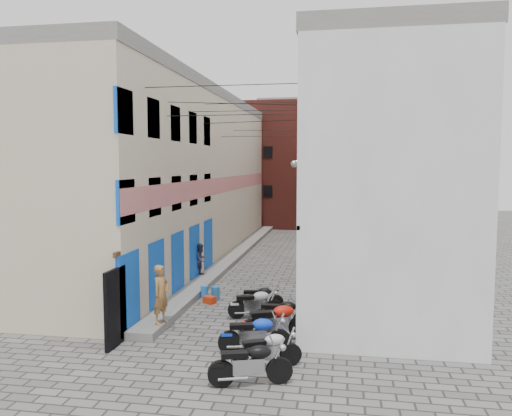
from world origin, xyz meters
The scene contains 21 objects.
ground centered at (0.00, 0.00, 0.00)m, with size 90.00×90.00×0.00m, color #565451.
plinth centered at (-2.05, 13.00, 0.12)m, with size 0.90×26.00×0.25m, color slate.
building_left centered at (-4.98, 12.95, 4.50)m, with size 5.10×27.00×9.00m.
building_right centered at (5.00, 13.00, 4.51)m, with size 5.94×26.00×9.00m.
building_far_brick_left centered at (-2.00, 28.00, 5.00)m, with size 6.00×6.00×10.00m, color maroon.
building_far_brick_right centered at (3.00, 30.00, 4.00)m, with size 5.00×6.00×8.00m, color maroon.
building_far_concrete centered at (0.00, 34.00, 5.50)m, with size 8.00×5.00×11.00m, color slate.
far_shopfront centered at (0.00, 25.20, 1.20)m, with size 2.00×0.30×2.40m, color black.
overhead_wires centered at (0.00, 7.64, 7.12)m, with size 5.80×13.02×1.32m.
motorcycle_a centered at (1.66, -2.23, 0.57)m, with size 0.63×1.98×1.15m, color black, non-canonical shape.
motorcycle_b centered at (1.90, -1.24, 0.53)m, with size 0.58×1.83×1.06m, color silver, non-canonical shape.
motorcycle_c centered at (1.42, -0.26, 0.58)m, with size 0.63×2.00×1.16m, color #0D36CB, non-canonical shape.
motorcycle_d centered at (1.85, 0.75, 0.63)m, with size 0.69×2.18×1.26m, color red, non-canonical shape.
motorcycle_e centered at (1.89, 1.83, 0.53)m, with size 0.58×1.84×1.07m, color black, non-canonical shape.
motorcycle_f centered at (0.89, 2.81, 0.53)m, with size 0.58×1.85×1.07m, color #B6B5BA, non-canonical shape.
motorcycle_g centered at (0.90, 3.73, 0.48)m, with size 0.53×1.67×0.97m, color black, non-canonical shape.
person_a centered at (-1.70, 1.00, 1.15)m, with size 0.66×0.43×1.80m, color #9F6C39.
person_b centered at (-2.35, 7.58, 0.95)m, with size 0.68×0.53×1.40m, color #353650.
water_jug_near centered at (-0.96, 4.68, 0.26)m, with size 0.33×0.33×0.51m, color #2368B1.
water_jug_far centered at (-1.45, 4.90, 0.23)m, with size 0.30×0.30×0.46m, color #2A7CD6.
red_crate centered at (-1.05, 4.20, 0.13)m, with size 0.42×0.31×0.26m, color #BC2E0D.
Camera 1 is at (3.69, -13.15, 5.10)m, focal length 35.00 mm.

